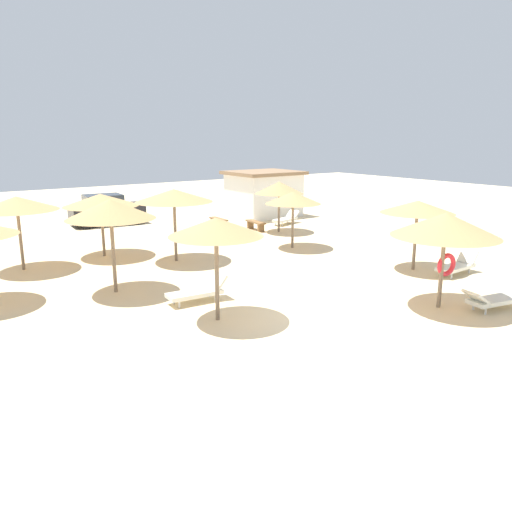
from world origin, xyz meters
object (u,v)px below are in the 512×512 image
Objects in this scene: parasol_9 at (101,200)px; parasol_0 at (446,225)px; parasol_1 at (418,207)px; parked_car at (106,210)px; lounger_0 at (492,300)px; parasol_6 at (293,198)px; beach_cabana at (264,193)px; lounger_1 at (458,265)px; bench_0 at (219,221)px; parasol_2 at (216,227)px; lounger_2 at (199,291)px; parasol_4 at (174,196)px; parasol_8 at (110,209)px; parasol_5 at (17,204)px; parasol_3 at (279,188)px; lounger_3 at (286,219)px; bench_1 at (256,224)px.

parasol_0 is at bearing -64.26° from parasol_9.
parked_car is (-6.09, 16.35, -1.56)m from parasol_1.
parasol_0 reaches higher than lounger_0.
beach_cabana is at bearing 61.83° from parasol_6.
parasol_9 is 12.84m from beach_cabana.
parasol_0 reaches higher than lounger_1.
parked_car reaches higher than bench_0.
parasol_2 is 1.51× the size of lounger_2.
parasol_4 is 2.03× the size of bench_0.
lounger_0 is (-0.57, -9.82, -1.94)m from parasol_6.
parasol_9 is at bearing 117.60° from lounger_0.
parasol_1 is at bearing -69.57° from parked_car.
parasol_4 is 1.54× the size of lounger_0.
parasol_1 is 2.58m from lounger_1.
lounger_0 is (8.31, -8.04, -2.39)m from parasol_8.
parasol_8 is (-1.39, 4.10, 0.11)m from parasol_2.
parasol_8 is at bearing -105.26° from parasol_9.
parasol_8 is 2.00× the size of bench_0.
lounger_2 is (-9.27, 2.74, -0.00)m from lounger_1.
beach_cabana is at bearing 22.01° from bench_0.
parked_car is (2.72, 7.37, -1.54)m from parasol_9.
parasol_8 is at bearing -137.30° from bench_0.
parasol_6 is (7.49, 5.87, -0.34)m from parasol_2.
parasol_1 is 14.80m from parasol_5.
parasol_3 reaches higher than lounger_1.
lounger_2 is at bearing 139.52° from lounger_0.
parasol_6 is 0.62× the size of parked_car.
lounger_1 is 0.94× the size of lounger_3.
parasol_1 is 0.66× the size of parked_car.
parasol_8 is 5.37m from parasol_9.
bench_0 is at bearing 98.96° from lounger_1.
parasol_4 is 5.84m from lounger_2.
parasol_9 is 15.04m from lounger_0.
bench_1 is 5.09m from beach_cabana.
parasol_2 is (-8.83, -0.28, 0.21)m from parasol_1.
lounger_2 is (1.73, -2.42, -2.38)m from parasol_8.
bench_1 is (10.00, 6.24, -2.36)m from parasol_8.
beach_cabana is at bearing 36.94° from parasol_8.
parasol_9 is 7.86m from lounger_2.
parasol_0 is 12.66m from parasol_3.
lounger_0 is (10.17, -12.78, -2.20)m from parasol_5.
parasol_4 reaches higher than parasol_2.
parasol_1 is 0.64× the size of beach_cabana.
parasol_3 is at bearing -55.34° from bench_1.
lounger_1 is 0.45× the size of beach_cabana.
bench_1 is 8.63m from parked_car.
lounger_3 is (1.83, 1.64, -2.00)m from parasol_3.
parasol_4 reaches higher than lounger_0.
parked_car is (-4.76, 10.76, -1.43)m from parasol_6.
lounger_1 is (12.86, -9.90, -2.19)m from parasol_5.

